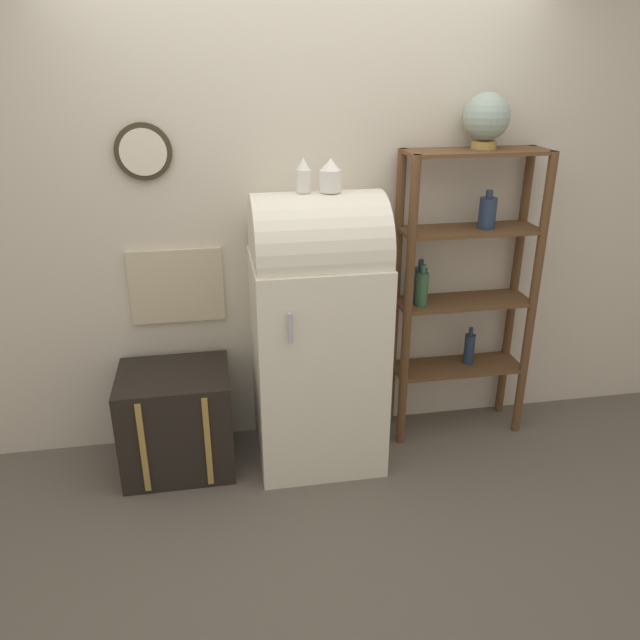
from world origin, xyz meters
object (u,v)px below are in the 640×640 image
globe (486,118)px  refrigerator (317,328)px  vase_left (303,176)px  suitcase_trunk (177,420)px  vase_center (330,176)px

globe → refrigerator: bearing=-169.7°
refrigerator → vase_left: 0.80m
refrigerator → vase_left: size_ratio=9.00×
refrigerator → suitcase_trunk: size_ratio=2.57×
refrigerator → vase_left: bearing=-179.0°
globe → vase_left: bearing=-170.4°
vase_left → refrigerator: bearing=1.0°
suitcase_trunk → vase_center: size_ratio=3.65×
refrigerator → vase_center: 0.80m
suitcase_trunk → vase_left: size_ratio=3.50×
suitcase_trunk → refrigerator: bearing=-1.4°
refrigerator → globe: bearing=10.3°
refrigerator → vase_left: vase_left is taller
refrigerator → vase_center: vase_center is taller
suitcase_trunk → vase_center: bearing=-1.9°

